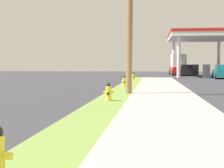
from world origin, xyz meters
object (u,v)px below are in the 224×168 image
object	(u,v)px
utility_pole_midground	(130,13)
truck_red_at_forecourt	(178,65)
fire_hydrant_second	(108,93)
car_black_by_near_pump	(186,71)
car_teal_by_far_pump	(223,72)
fire_hydrant_fourth	(133,77)
fire_hydrant_third	(124,82)

from	to	relation	value
utility_pole_midground	truck_red_at_forecourt	bearing A→B (deg)	82.18
fire_hydrant_second	utility_pole_midground	size ratio (longest dim) A/B	0.09
utility_pole_midground	truck_red_at_forecourt	xyz separation A→B (m)	(4.97, 36.19, -2.75)
car_black_by_near_pump	car_teal_by_far_pump	world-z (taller)	same
fire_hydrant_second	truck_red_at_forecourt	size ratio (longest dim) A/B	0.12
fire_hydrant_fourth	truck_red_at_forecourt	xyz separation A→B (m)	(5.59, 21.23, 1.04)
car_teal_by_far_pump	truck_red_at_forecourt	size ratio (longest dim) A/B	0.71
fire_hydrant_second	fire_hydrant_third	size ratio (longest dim) A/B	1.00
fire_hydrant_second	truck_red_at_forecourt	distance (m)	40.48
car_black_by_near_pump	truck_red_at_forecourt	world-z (taller)	truck_red_at_forecourt
fire_hydrant_third	utility_pole_midground	size ratio (longest dim) A/B	0.09
fire_hydrant_third	car_black_by_near_pump	world-z (taller)	car_black_by_near_pump
fire_hydrant_fourth	car_black_by_near_pump	size ratio (longest dim) A/B	0.17
utility_pole_midground	car_teal_by_far_pump	size ratio (longest dim) A/B	1.75
utility_pole_midground	car_teal_by_far_pump	xyz separation A→B (m)	(9.03, 22.69, -3.51)
utility_pole_midground	car_teal_by_far_pump	distance (m)	24.67
fire_hydrant_second	fire_hydrant_fourth	bearing A→B (deg)	90.06
fire_hydrant_third	fire_hydrant_second	bearing A→B (deg)	-89.42
fire_hydrant_second	car_teal_by_far_pump	bearing A→B (deg)	70.08
car_teal_by_far_pump	truck_red_at_forecourt	bearing A→B (deg)	106.73
utility_pole_midground	car_black_by_near_pump	bearing A→B (deg)	79.78
fire_hydrant_second	truck_red_at_forecourt	world-z (taller)	truck_red_at_forecourt
fire_hydrant_second	fire_hydrant_fourth	world-z (taller)	same
car_teal_by_far_pump	truck_red_at_forecourt	xyz separation A→B (m)	(-4.06, 13.50, 0.77)
fire_hydrant_fourth	car_black_by_near_pump	xyz separation A→B (m)	(6.60, 18.23, 0.28)
fire_hydrant_second	fire_hydrant_third	world-z (taller)	same
car_black_by_near_pump	fire_hydrant_fourth	bearing A→B (deg)	-109.92
fire_hydrant_fourth	car_teal_by_far_pump	xyz separation A→B (m)	(9.65, 7.73, 0.28)
fire_hydrant_third	utility_pole_midground	distance (m)	6.69
fire_hydrant_second	car_black_by_near_pump	bearing A→B (deg)	79.93
utility_pole_midground	truck_red_at_forecourt	size ratio (longest dim) A/B	1.25
fire_hydrant_third	fire_hydrant_fourth	world-z (taller)	same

